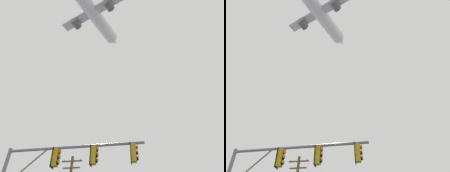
{
  "view_description": "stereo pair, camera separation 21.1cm",
  "coord_description": "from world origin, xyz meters",
  "views": [
    {
      "loc": [
        1.04,
        -4.02,
        1.68
      ],
      "look_at": [
        -1.25,
        13.22,
        15.79
      ],
      "focal_mm": 33.29,
      "sensor_mm": 36.0,
      "label": 1
    },
    {
      "loc": [
        1.24,
        -3.99,
        1.68
      ],
      "look_at": [
        -1.25,
        13.22,
        15.79
      ],
      "focal_mm": 33.29,
      "sensor_mm": 36.0,
      "label": 2
    }
  ],
  "objects": [
    {
      "name": "signal_pole_near",
      "position": [
        -3.14,
        6.35,
        4.93
      ],
      "size": [
        7.57,
        0.58,
        6.29
      ],
      "color": "slate",
      "rests_on": "ground"
    },
    {
      "name": "airplane",
      "position": [
        -7.27,
        23.4,
        47.65
      ],
      "size": [
        16.62,
        21.52,
        6.09
      ],
      "color": "white"
    }
  ]
}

